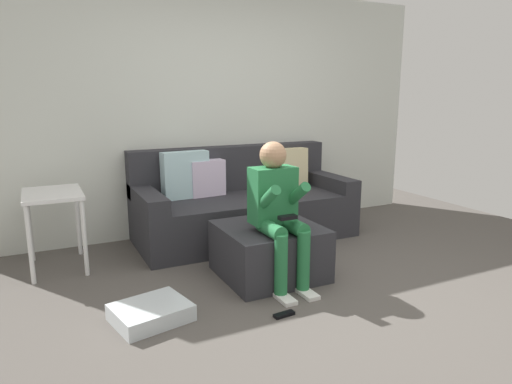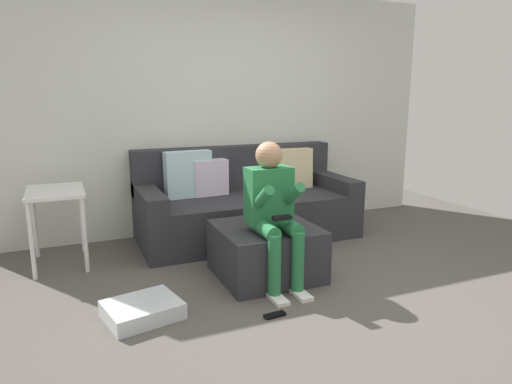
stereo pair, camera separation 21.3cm
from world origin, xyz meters
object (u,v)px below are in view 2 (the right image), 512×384
object	(u,v)px
person_seated	(273,205)
storage_bin	(142,310)
couch_sectional	(245,204)
ottoman	(266,251)
side_table	(56,202)
remote_near_ottoman	(275,315)

from	to	relation	value
person_seated	storage_bin	xyz separation A→B (m)	(-1.04, -0.16, -0.59)
couch_sectional	ottoman	distance (m)	1.11
ottoman	person_seated	xyz separation A→B (m)	(-0.02, -0.18, 0.43)
ottoman	storage_bin	distance (m)	1.13
side_table	remote_near_ottoman	xyz separation A→B (m)	(1.32, -1.63, -0.55)
remote_near_ottoman	ottoman	bearing A→B (deg)	65.60
person_seated	side_table	world-z (taller)	person_seated
storage_bin	remote_near_ottoman	size ratio (longest dim) A/B	3.13
couch_sectional	person_seated	size ratio (longest dim) A/B	1.97
ottoman	storage_bin	xyz separation A→B (m)	(-1.07, -0.34, -0.16)
ottoman	person_seated	world-z (taller)	person_seated
person_seated	storage_bin	world-z (taller)	person_seated
ottoman	remote_near_ottoman	size ratio (longest dim) A/B	5.16
person_seated	side_table	size ratio (longest dim) A/B	1.67
storage_bin	remote_near_ottoman	bearing A→B (deg)	-22.29
ottoman	storage_bin	bearing A→B (deg)	-162.28
ottoman	person_seated	size ratio (longest dim) A/B	0.70
ottoman	side_table	size ratio (longest dim) A/B	1.16
storage_bin	person_seated	bearing A→B (deg)	8.83
couch_sectional	side_table	distance (m)	1.82
ottoman	couch_sectional	bearing A→B (deg)	77.34
couch_sectional	side_table	size ratio (longest dim) A/B	3.29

